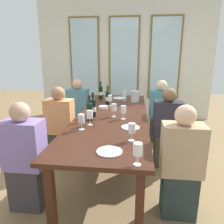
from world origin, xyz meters
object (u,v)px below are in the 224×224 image
Objects in this scene: wine_glass_2 at (125,94)px; seated_person_4 at (60,127)px; wine_bottle_0 at (90,111)px; wine_bottle_2 at (108,97)px; wine_glass_0 at (138,150)px; seated_person_3 at (181,165)px; metal_pitcher at (135,96)px; wine_glass_3 at (123,110)px; wine_bottle_3 at (93,107)px; wine_glass_1 at (81,119)px; seated_person_5 at (167,130)px; wine_bottle_1 at (101,92)px; seated_person_2 at (25,160)px; white_plate_0 at (130,127)px; wine_glass_7 at (114,108)px; seated_person_0 at (78,110)px; dining_table at (113,119)px; white_plate_2 at (120,98)px; wine_glass_4 at (90,115)px; wine_glass_6 at (132,129)px; tasting_bowl_0 at (108,96)px; tasting_bowl_1 at (103,107)px; seated_person_1 at (160,113)px; white_plate_1 at (109,151)px; wine_glass_5 at (110,99)px.

wine_glass_2 is 0.16× the size of seated_person_4.
wine_bottle_0 is 1.01× the size of wine_bottle_2.
wine_glass_0 is 0.16× the size of seated_person_3.
metal_pitcher is 0.61× the size of wine_bottle_2.
wine_bottle_0 reaches higher than wine_glass_3.
wine_bottle_3 is 0.52m from wine_glass_1.
seated_person_5 is at bearing 34.50° from wine_glass_1.
seated_person_2 is (-0.41, -2.06, -0.33)m from wine_bottle_1.
wine_bottle_1 is 0.28× the size of seated_person_3.
wine_glass_0 is 1.76m from seated_person_4.
wine_bottle_1 is (-0.61, 1.59, 0.12)m from white_plate_0.
wine_glass_7 is (-0.31, 1.24, 0.00)m from wine_glass_0.
metal_pitcher is 0.97m from seated_person_5.
seated_person_2 is 1.51m from seated_person_3.
seated_person_0 is at bearing 177.10° from wine_glass_2.
dining_table is 0.92m from wine_glass_2.
wine_glass_4 is at bearing -97.80° from white_plate_2.
seated_person_5 is (1.10, -1.02, -0.33)m from wine_bottle_1.
wine_glass_6 is 1.00× the size of wine_glass_7.
wine_glass_6 is (0.49, -0.42, 0.00)m from wine_glass_4.
tasting_bowl_0 is at bearing 105.77° from white_plate_0.
seated_person_3 is at bearing -70.66° from wine_glass_2.
wine_glass_2 is 0.16× the size of seated_person_2.
tasting_bowl_1 is 0.78× the size of wine_glass_2.
wine_glass_1 and wine_glass_2 have the same top height.
seated_person_1 reaches higher than wine_glass_7.
wine_bottle_2 is at bearing -157.83° from seated_person_1.
wine_bottle_0 is at bearing -85.98° from wine_bottle_1.
tasting_bowl_0 is at bearing 162.40° from white_plate_2.
wine_glass_3 reaches higher than white_plate_1.
seated_person_2 is at bearing -138.96° from wine_glass_3.
wine_bottle_2 reaches higher than tasting_bowl_1.
seated_person_1 is at bearing 22.17° from wine_bottle_2.
wine_glass_3 is 0.73m from wine_glass_5.
dining_table is 9.09× the size of wine_bottle_0.
wine_glass_0 is at bearing -76.63° from wine_glass_5.
wine_glass_1 is 1.00× the size of wine_glass_2.
white_plate_1 and white_plate_2 have the same top height.
seated_person_2 reaches higher than wine_glass_1.
wine_glass_6 is at bearing -55.57° from wine_bottle_3.
white_plate_0 is 0.19× the size of seated_person_0.
metal_pitcher is at bearing 74.31° from wine_glass_7.
metal_pitcher is 1.09× the size of wine_glass_3.
white_plate_0 is 1.19m from wine_bottle_2.
white_plate_1 is at bearing -67.78° from seated_person_0.
metal_pitcher is 1.09× the size of wine_glass_2.
white_plate_1 is 1.45m from seated_person_4.
seated_person_2 is (0.00, -1.94, 0.00)m from seated_person_0.
wine_bottle_3 is at bearing 88.58° from wine_bottle_0.
seated_person_0 is at bearing 115.46° from wine_glass_0.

